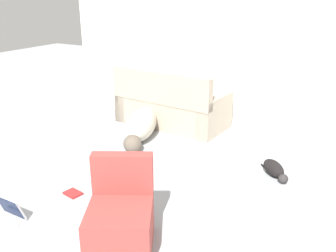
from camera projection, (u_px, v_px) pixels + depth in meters
name	position (u px, v px, depth m)	size (l,w,h in m)	color
wall_back	(264.00, 45.00, 5.62)	(7.13, 0.06, 2.59)	silver
couch	(171.00, 107.00, 6.03)	(1.80, 0.97, 0.92)	tan
dog	(141.00, 125.00, 5.49)	(0.69, 1.38, 0.43)	beige
cat	(275.00, 169.00, 4.42)	(0.43, 0.43, 0.18)	black
laptop_open	(5.00, 215.00, 3.54)	(0.32, 0.34, 0.25)	#B7B7BC
book_red	(73.00, 193.00, 4.04)	(0.21, 0.17, 0.02)	maroon
book_cream	(276.00, 201.00, 3.89)	(0.26, 0.23, 0.02)	beige
side_chair	(121.00, 220.00, 3.15)	(0.76, 0.79, 0.77)	#993833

